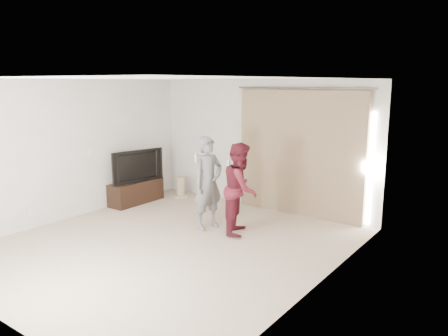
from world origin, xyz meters
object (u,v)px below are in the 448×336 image
at_px(person_man, 208,183).
at_px(tv, 135,165).
at_px(person_woman, 241,188).
at_px(tv_console, 136,192).

bearing_deg(person_man, tv, 170.87).
relative_size(person_man, person_woman, 1.05).
xyz_separation_m(tv, person_woman, (2.85, -0.23, -0.04)).
height_order(person_man, person_woman, person_man).
bearing_deg(tv, person_man, -87.50).
relative_size(tv_console, tv, 1.05).
distance_m(tv, person_woman, 2.86).
bearing_deg(tv, person_woman, -83.01).
distance_m(tv_console, tv, 0.58).
xyz_separation_m(person_man, person_woman, (0.60, 0.13, -0.04)).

